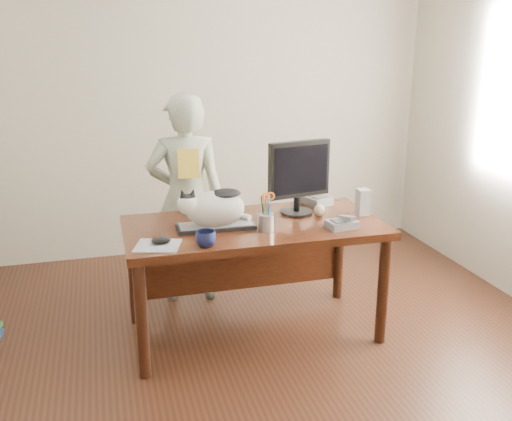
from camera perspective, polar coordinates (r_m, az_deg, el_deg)
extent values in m
plane|color=black|center=(3.36, 2.62, -16.72)|extent=(4.50, 4.50, 0.00)
plane|color=beige|center=(5.01, -5.30, 11.00)|extent=(4.00, 0.00, 4.00)
cube|color=black|center=(3.56, -0.22, -1.70)|extent=(1.60, 0.80, 0.05)
cylinder|color=black|center=(3.29, -11.35, -10.83)|extent=(0.07, 0.07, 0.70)
cylinder|color=black|center=(3.67, 12.57, -7.87)|extent=(0.07, 0.07, 0.70)
cylinder|color=black|center=(3.90, -12.16, -6.27)|extent=(0.07, 0.07, 0.70)
cylinder|color=black|center=(4.23, 8.30, -4.22)|extent=(0.07, 0.07, 0.70)
cube|color=black|center=(4.00, -1.58, -4.52)|extent=(1.45, 0.03, 0.50)
cube|color=black|center=(3.47, -4.04, -1.59)|extent=(0.48, 0.19, 0.02)
cube|color=#AFAFB4|center=(3.47, -4.04, -1.37)|extent=(0.45, 0.16, 0.01)
ellipsoid|color=silver|center=(3.44, -4.07, 0.15)|extent=(0.36, 0.23, 0.22)
ellipsoid|color=silver|center=(3.38, -6.83, 0.62)|extent=(0.13, 0.13, 0.12)
ellipsoid|color=black|center=(3.37, -6.86, 1.27)|extent=(0.09, 0.09, 0.05)
cone|color=black|center=(3.35, -7.35, 1.65)|extent=(0.06, 0.06, 0.07)
cone|color=black|center=(3.36, -6.35, 1.72)|extent=(0.07, 0.06, 0.07)
ellipsoid|color=black|center=(3.42, -3.07, 1.73)|extent=(0.19, 0.16, 0.05)
cylinder|color=silver|center=(3.54, -1.43, -0.56)|extent=(0.10, 0.15, 0.05)
cylinder|color=black|center=(3.76, 4.09, -0.16)|extent=(0.25, 0.25, 0.02)
cylinder|color=black|center=(3.75, 4.11, 0.66)|extent=(0.05, 0.05, 0.10)
cube|color=black|center=(3.67, 4.34, 4.16)|extent=(0.43, 0.13, 0.36)
cube|color=black|center=(3.65, 4.55, 4.08)|extent=(0.38, 0.08, 0.31)
cylinder|color=#9D9DA2|center=(3.41, 1.01, -1.20)|extent=(0.10, 0.10, 0.11)
cylinder|color=black|center=(3.39, 0.67, 0.28)|extent=(0.03, 0.03, 0.16)
cylinder|color=#0C45AB|center=(3.37, 1.32, 0.19)|extent=(0.03, 0.03, 0.16)
cylinder|color=#AD181F|center=(3.40, 0.96, 0.33)|extent=(0.01, 0.04, 0.16)
cylinder|color=#1A831B|center=(3.36, 0.89, 0.15)|extent=(0.02, 0.03, 0.16)
cylinder|color=#9F9FA3|center=(3.37, 1.18, 0.39)|extent=(0.02, 0.03, 0.12)
cylinder|color=#9F9FA3|center=(3.37, 1.32, 0.40)|extent=(0.02, 0.02, 0.12)
torus|color=#EC5E0C|center=(3.35, 0.97, 1.42)|extent=(0.05, 0.02, 0.05)
torus|color=#EC5E0C|center=(3.36, 1.50, 1.44)|extent=(0.05, 0.02, 0.05)
cube|color=#A3A7AF|center=(3.22, -9.78, -3.47)|extent=(0.30, 0.28, 0.01)
ellipsoid|color=black|center=(3.24, -9.49, -2.96)|extent=(0.13, 0.10, 0.04)
imported|color=black|center=(3.17, -5.04, -2.84)|extent=(0.16, 0.16, 0.09)
cube|color=slate|center=(3.51, 8.59, -1.36)|extent=(0.20, 0.15, 0.05)
cube|color=#3C3C3E|center=(3.48, 8.26, -1.06)|extent=(0.08, 0.10, 0.01)
cube|color=#9F9FA3|center=(3.53, 9.09, -0.71)|extent=(0.06, 0.16, 0.05)
cube|color=#A1A1A3|center=(3.78, 10.65, 0.85)|extent=(0.08, 0.09, 0.17)
sphere|color=beige|center=(3.73, 6.37, 0.05)|extent=(0.07, 0.07, 0.07)
cube|color=#431312|center=(3.77, -3.51, 0.02)|extent=(0.24, 0.19, 0.04)
cube|color=#52321C|center=(3.76, -3.36, 0.48)|extent=(0.23, 0.20, 0.03)
cube|color=silver|center=(3.75, -3.67, 0.85)|extent=(0.15, 0.12, 0.02)
cube|color=slate|center=(3.99, 5.95, 1.08)|extent=(0.22, 0.25, 0.06)
cube|color=#3C3C3E|center=(3.96, 6.26, 1.42)|extent=(0.13, 0.13, 0.01)
imported|color=beige|center=(4.09, -7.01, 1.12)|extent=(0.58, 0.41, 1.51)
cube|color=gold|center=(3.86, -6.77, 4.66)|extent=(0.15, 0.10, 0.20)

